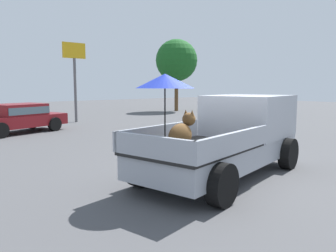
# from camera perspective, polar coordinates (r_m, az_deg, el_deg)

# --- Properties ---
(ground_plane) EXTENTS (80.00, 80.00, 0.00)m
(ground_plane) POSITION_cam_1_polar(r_m,az_deg,el_deg) (8.11, 9.14, -8.55)
(ground_plane) COLOR #4C4C4F
(pickup_truck_main) EXTENTS (5.30, 2.98, 2.38)m
(pickup_truck_main) POSITION_cam_1_polar(r_m,az_deg,el_deg) (8.27, 10.60, -1.42)
(pickup_truck_main) COLOR black
(pickup_truck_main) RESTS_ON ground
(parked_sedan_near) EXTENTS (4.62, 2.88, 1.33)m
(parked_sedan_near) POSITION_cam_1_polar(r_m,az_deg,el_deg) (16.70, -24.30, 1.45)
(parked_sedan_near) COLOR black
(parked_sedan_near) RESTS_ON ground
(motel_sign) EXTENTS (1.40, 0.16, 4.66)m
(motel_sign) POSITION_cam_1_polar(r_m,az_deg,el_deg) (20.60, -15.73, 9.85)
(motel_sign) COLOR #59595B
(motel_sign) RESTS_ON ground
(tree_by_lot) EXTENTS (3.54, 3.54, 6.08)m
(tree_by_lot) POSITION_cam_1_polar(r_m,az_deg,el_deg) (28.78, 1.46, 11.15)
(tree_by_lot) COLOR brown
(tree_by_lot) RESTS_ON ground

